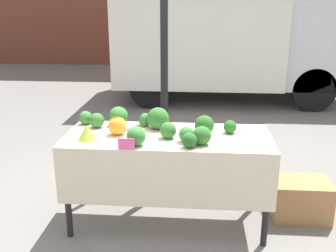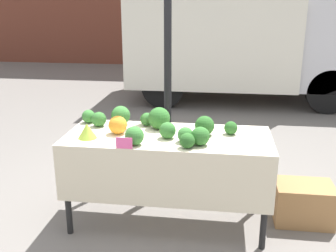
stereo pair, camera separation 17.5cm
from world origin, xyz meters
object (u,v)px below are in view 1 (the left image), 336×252
Objects in this scene: orange_cauliflower at (117,126)px; price_sign at (126,144)px; parked_truck at (224,30)px; produce_crate at (300,199)px.

orange_cauliflower is 1.22× the size of price_sign.
parked_truck reaches higher than price_sign.
orange_cauliflower reaches higher than price_sign.
parked_truck is 5.24m from price_sign.
orange_cauliflower is at bearing -173.46° from produce_crate.
produce_crate is (0.47, -4.62, -1.15)m from parked_truck.
orange_cauliflower is at bearing -103.05° from parked_truck.
parked_truck is 34.68× the size of price_sign.
parked_truck is 28.41× the size of orange_cauliflower.
parked_truck is at bearing 79.20° from price_sign.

